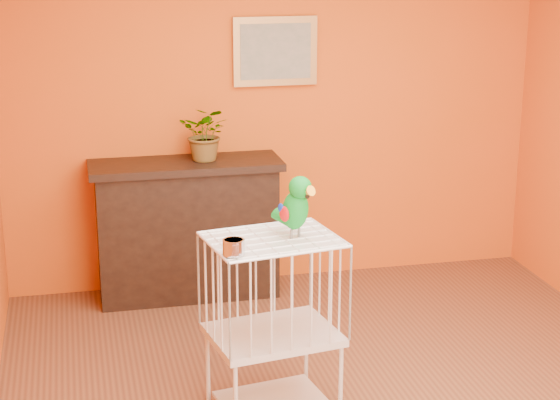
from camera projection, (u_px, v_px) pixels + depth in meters
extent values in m
plane|color=#D65414|center=(274.00, 112.00, 6.93)|extent=(4.00, 0.00, 4.00)
cube|color=black|center=(187.00, 233.00, 6.79)|extent=(1.28, 0.43, 0.96)
cube|color=black|center=(185.00, 165.00, 6.65)|extent=(1.37, 0.49, 0.05)
cube|color=black|center=(191.00, 241.00, 6.61)|extent=(0.90, 0.02, 0.48)
cube|color=#5B1A24|center=(152.00, 252.00, 6.71)|extent=(0.05, 0.19, 0.30)
cube|color=#2E5229|center=(164.00, 251.00, 6.73)|extent=(0.05, 0.19, 0.30)
cube|color=#5B1A24|center=(177.00, 250.00, 6.75)|extent=(0.05, 0.19, 0.30)
cube|color=#2E5229|center=(192.00, 249.00, 6.77)|extent=(0.05, 0.19, 0.30)
cube|color=#5B1A24|center=(206.00, 248.00, 6.79)|extent=(0.05, 0.19, 0.30)
imported|color=#26722D|center=(207.00, 140.00, 6.62)|extent=(0.48, 0.50, 0.31)
cube|color=#AE7D3E|center=(275.00, 51.00, 6.77)|extent=(0.62, 0.03, 0.50)
cube|color=gray|center=(276.00, 51.00, 6.76)|extent=(0.52, 0.01, 0.40)
cube|color=silver|center=(273.00, 335.00, 5.07)|extent=(0.74, 0.62, 0.04)
cube|color=silver|center=(273.00, 239.00, 4.92)|extent=(0.74, 0.62, 0.01)
cylinder|color=silver|center=(341.00, 385.00, 5.04)|extent=(0.02, 0.02, 0.46)
cylinder|color=silver|center=(208.00, 369.00, 5.24)|extent=(0.02, 0.02, 0.46)
cylinder|color=silver|center=(306.00, 351.00, 5.46)|extent=(0.02, 0.02, 0.46)
cylinder|color=silver|center=(234.00, 247.00, 4.65)|extent=(0.11, 0.11, 0.08)
cylinder|color=#59544C|center=(291.00, 234.00, 4.92)|extent=(0.02, 0.02, 0.05)
cylinder|color=#59544C|center=(299.00, 232.00, 4.96)|extent=(0.02, 0.02, 0.05)
ellipsoid|color=#0B8420|center=(295.00, 210.00, 4.90)|extent=(0.20, 0.23, 0.25)
ellipsoid|color=#0B8420|center=(300.00, 188.00, 4.84)|extent=(0.16, 0.17, 0.12)
cone|color=orange|center=(308.00, 192.00, 4.80)|extent=(0.09, 0.10, 0.08)
cone|color=black|center=(306.00, 196.00, 4.82)|extent=(0.04, 0.04, 0.03)
sphere|color=black|center=(297.00, 187.00, 4.79)|extent=(0.02, 0.02, 0.02)
sphere|color=black|center=(309.00, 185.00, 4.85)|extent=(0.02, 0.02, 0.02)
ellipsoid|color=#A50C0C|center=(284.00, 214.00, 4.87)|extent=(0.06, 0.08, 0.08)
ellipsoid|color=navy|center=(303.00, 209.00, 4.96)|extent=(0.06, 0.08, 0.08)
cone|color=#0B8420|center=(285.00, 221.00, 4.98)|extent=(0.15, 0.19, 0.13)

